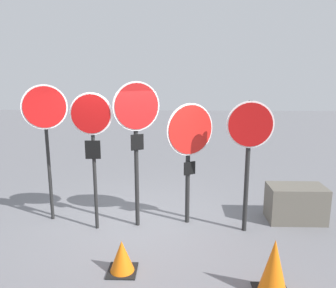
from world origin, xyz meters
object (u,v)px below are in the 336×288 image
(stop_sign_2, at_px, (137,124))
(storage_crate, at_px, (296,203))
(stop_sign_0, at_px, (46,120))
(stop_sign_4, at_px, (249,140))
(traffic_cone_1, at_px, (122,257))
(traffic_cone_0, at_px, (274,268))
(stop_sign_1, at_px, (92,131))
(stop_sign_3, at_px, (190,141))

(stop_sign_2, height_order, storage_crate, stop_sign_2)
(stop_sign_0, bearing_deg, stop_sign_2, -35.96)
(stop_sign_2, bearing_deg, stop_sign_4, -32.84)
(stop_sign_4, distance_m, traffic_cone_1, 2.79)
(traffic_cone_0, relative_size, traffic_cone_1, 1.60)
(stop_sign_1, xyz_separation_m, traffic_cone_0, (2.70, -1.73, -1.45))
(traffic_cone_0, height_order, traffic_cone_1, traffic_cone_0)
(stop_sign_0, height_order, stop_sign_4, stop_sign_0)
(stop_sign_4, bearing_deg, stop_sign_3, 162.71)
(stop_sign_3, height_order, stop_sign_4, stop_sign_4)
(traffic_cone_0, xyz_separation_m, traffic_cone_1, (-2.01, 0.43, -0.14))
(stop_sign_1, bearing_deg, stop_sign_0, 156.31)
(storage_crate, bearing_deg, stop_sign_1, -172.47)
(stop_sign_4, bearing_deg, stop_sign_0, 174.15)
(stop_sign_3, xyz_separation_m, stop_sign_4, (1.00, -0.31, 0.08))
(traffic_cone_0, xyz_separation_m, storage_crate, (1.05, 2.22, -0.03))
(stop_sign_4, distance_m, traffic_cone_0, 2.16)
(stop_sign_1, relative_size, storage_crate, 2.34)
(stop_sign_0, distance_m, stop_sign_1, 1.02)
(stop_sign_0, height_order, storage_crate, stop_sign_0)
(stop_sign_0, relative_size, stop_sign_4, 1.11)
(stop_sign_0, distance_m, traffic_cone_0, 4.50)
(storage_crate, bearing_deg, stop_sign_4, -154.81)
(stop_sign_2, relative_size, storage_crate, 2.52)
(traffic_cone_0, distance_m, traffic_cone_1, 2.06)
(stop_sign_0, distance_m, traffic_cone_1, 2.90)
(traffic_cone_1, distance_m, storage_crate, 3.55)
(traffic_cone_0, bearing_deg, storage_crate, 64.77)
(stop_sign_2, xyz_separation_m, stop_sign_3, (0.94, 0.15, -0.32))
(stop_sign_4, bearing_deg, stop_sign_2, 175.32)
(storage_crate, bearing_deg, stop_sign_3, -174.82)
(storage_crate, bearing_deg, stop_sign_2, -173.54)
(stop_sign_2, xyz_separation_m, traffic_cone_0, (1.95, -1.88, -1.54))
(stop_sign_2, height_order, traffic_cone_1, stop_sign_2)
(stop_sign_3, bearing_deg, traffic_cone_0, -92.66)
(stop_sign_3, relative_size, traffic_cone_0, 2.99)
(traffic_cone_0, bearing_deg, stop_sign_3, 116.48)
(stop_sign_0, bearing_deg, storage_crate, -27.22)
(stop_sign_0, relative_size, stop_sign_1, 1.05)
(stop_sign_1, height_order, stop_sign_3, stop_sign_1)
(stop_sign_4, bearing_deg, traffic_cone_1, -147.09)
(stop_sign_2, xyz_separation_m, traffic_cone_1, (-0.06, -1.45, -1.69))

